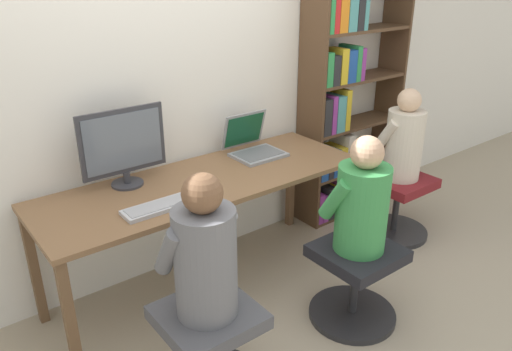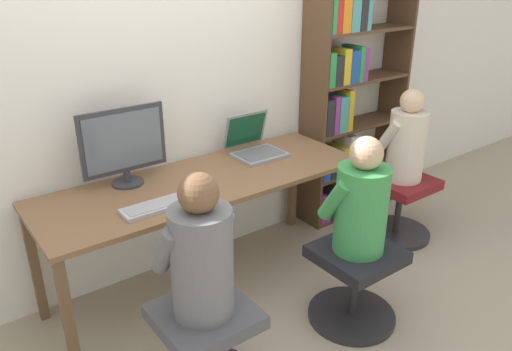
{
  "view_description": "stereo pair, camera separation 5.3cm",
  "coord_description": "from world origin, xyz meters",
  "px_view_note": "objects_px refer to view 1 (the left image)",
  "views": [
    {
      "loc": [
        -1.42,
        -2.0,
        1.97
      ],
      "look_at": [
        0.24,
        0.15,
        0.79
      ],
      "focal_mm": 35.0,
      "sensor_mm": 36.0,
      "label": 1
    },
    {
      "loc": [
        -1.38,
        -2.03,
        1.97
      ],
      "look_at": [
        0.24,
        0.15,
        0.79
      ],
      "focal_mm": 35.0,
      "sensor_mm": 36.0,
      "label": 2
    }
  ],
  "objects_px": {
    "person_at_monitor": "(204,254)",
    "bookshelf": "(341,110)",
    "laptop": "(254,146)",
    "office_chair_right": "(355,280)",
    "office_chair_side": "(396,203)",
    "keyboard": "(163,206)",
    "person_at_laptop": "(362,201)",
    "office_chair_left": "(210,347)",
    "person_near_shelf": "(404,140)",
    "desktop_monitor": "(124,147)"
  },
  "relations": [
    {
      "from": "office_chair_side",
      "to": "person_at_laptop",
      "type": "bearing_deg",
      "value": -154.57
    },
    {
      "from": "office_chair_left",
      "to": "person_at_monitor",
      "type": "relative_size",
      "value": 0.74
    },
    {
      "from": "office_chair_left",
      "to": "office_chair_side",
      "type": "relative_size",
      "value": 1.0
    },
    {
      "from": "person_near_shelf",
      "to": "bookshelf",
      "type": "bearing_deg",
      "value": 102.04
    },
    {
      "from": "office_chair_side",
      "to": "person_at_monitor",
      "type": "bearing_deg",
      "value": -167.92
    },
    {
      "from": "desktop_monitor",
      "to": "person_at_laptop",
      "type": "distance_m",
      "value": 1.36
    },
    {
      "from": "laptop",
      "to": "keyboard",
      "type": "relative_size",
      "value": 0.76
    },
    {
      "from": "desktop_monitor",
      "to": "office_chair_side",
      "type": "distance_m",
      "value": 2.11
    },
    {
      "from": "office_chair_left",
      "to": "bookshelf",
      "type": "xyz_separation_m",
      "value": [
        1.86,
        0.95,
        0.63
      ]
    },
    {
      "from": "laptop",
      "to": "keyboard",
      "type": "height_order",
      "value": "laptop"
    },
    {
      "from": "office_chair_right",
      "to": "desktop_monitor",
      "type": "bearing_deg",
      "value": 132.59
    },
    {
      "from": "laptop",
      "to": "office_chair_right",
      "type": "relative_size",
      "value": 0.64
    },
    {
      "from": "bookshelf",
      "to": "laptop",
      "type": "bearing_deg",
      "value": -175.89
    },
    {
      "from": "office_chair_side",
      "to": "desktop_monitor",
      "type": "bearing_deg",
      "value": 165.09
    },
    {
      "from": "desktop_monitor",
      "to": "office_chair_side",
      "type": "xyz_separation_m",
      "value": [
        1.91,
        -0.51,
        -0.74
      ]
    },
    {
      "from": "bookshelf",
      "to": "office_chair_side",
      "type": "relative_size",
      "value": 3.62
    },
    {
      "from": "keyboard",
      "to": "office_chair_right",
      "type": "height_order",
      "value": "keyboard"
    },
    {
      "from": "office_chair_left",
      "to": "person_at_laptop",
      "type": "bearing_deg",
      "value": -2.88
    },
    {
      "from": "person_at_monitor",
      "to": "person_at_laptop",
      "type": "relative_size",
      "value": 1.04
    },
    {
      "from": "office_chair_right",
      "to": "office_chair_side",
      "type": "relative_size",
      "value": 1.0
    },
    {
      "from": "bookshelf",
      "to": "person_at_laptop",
      "type": "bearing_deg",
      "value": -131.6
    },
    {
      "from": "keyboard",
      "to": "office_chair_side",
      "type": "height_order",
      "value": "keyboard"
    },
    {
      "from": "office_chair_right",
      "to": "office_chair_side",
      "type": "height_order",
      "value": "same"
    },
    {
      "from": "office_chair_right",
      "to": "person_near_shelf",
      "type": "bearing_deg",
      "value": 25.91
    },
    {
      "from": "office_chair_right",
      "to": "office_chair_side",
      "type": "bearing_deg",
      "value": 25.67
    },
    {
      "from": "person_at_laptop",
      "to": "office_chair_right",
      "type": "bearing_deg",
      "value": -90.0
    },
    {
      "from": "office_chair_right",
      "to": "person_at_laptop",
      "type": "xyz_separation_m",
      "value": [
        0.0,
        0.01,
        0.5
      ]
    },
    {
      "from": "person_at_monitor",
      "to": "bookshelf",
      "type": "xyz_separation_m",
      "value": [
        1.86,
        0.95,
        0.11
      ]
    },
    {
      "from": "office_chair_left",
      "to": "person_at_monitor",
      "type": "xyz_separation_m",
      "value": [
        0.0,
        0.01,
        0.52
      ]
    },
    {
      "from": "office_chair_right",
      "to": "office_chair_left",
      "type": "bearing_deg",
      "value": 176.82
    },
    {
      "from": "person_at_monitor",
      "to": "office_chair_side",
      "type": "relative_size",
      "value": 1.34
    },
    {
      "from": "office_chair_left",
      "to": "bookshelf",
      "type": "bearing_deg",
      "value": 27.14
    },
    {
      "from": "laptop",
      "to": "office_chair_side",
      "type": "relative_size",
      "value": 0.64
    },
    {
      "from": "laptop",
      "to": "office_chair_side",
      "type": "distance_m",
      "value": 1.25
    },
    {
      "from": "desktop_monitor",
      "to": "bookshelf",
      "type": "bearing_deg",
      "value": 0.55
    },
    {
      "from": "person_at_laptop",
      "to": "laptop",
      "type": "bearing_deg",
      "value": 91.33
    },
    {
      "from": "office_chair_right",
      "to": "person_at_laptop",
      "type": "relative_size",
      "value": 0.78
    },
    {
      "from": "office_chair_left",
      "to": "bookshelf",
      "type": "height_order",
      "value": "bookshelf"
    },
    {
      "from": "desktop_monitor",
      "to": "person_near_shelf",
      "type": "relative_size",
      "value": 0.75
    },
    {
      "from": "person_at_laptop",
      "to": "office_chair_side",
      "type": "height_order",
      "value": "person_at_laptop"
    },
    {
      "from": "office_chair_left",
      "to": "bookshelf",
      "type": "relative_size",
      "value": 0.28
    },
    {
      "from": "laptop",
      "to": "person_at_laptop",
      "type": "xyz_separation_m",
      "value": [
        0.02,
        -0.93,
        -0.05
      ]
    },
    {
      "from": "person_at_monitor",
      "to": "bookshelf",
      "type": "bearing_deg",
      "value": 27.01
    },
    {
      "from": "bookshelf",
      "to": "person_near_shelf",
      "type": "relative_size",
      "value": 2.77
    },
    {
      "from": "keyboard",
      "to": "person_at_laptop",
      "type": "height_order",
      "value": "person_at_laptop"
    },
    {
      "from": "person_at_monitor",
      "to": "person_near_shelf",
      "type": "xyz_separation_m",
      "value": [
        1.97,
        0.43,
        -0.01
      ]
    },
    {
      "from": "office_chair_right",
      "to": "office_chair_side",
      "type": "xyz_separation_m",
      "value": [
        1.0,
        0.48,
        0.0
      ]
    },
    {
      "from": "desktop_monitor",
      "to": "laptop",
      "type": "height_order",
      "value": "desktop_monitor"
    },
    {
      "from": "bookshelf",
      "to": "office_chair_side",
      "type": "distance_m",
      "value": 0.83
    },
    {
      "from": "laptop",
      "to": "person_at_monitor",
      "type": "relative_size",
      "value": 0.48
    }
  ]
}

